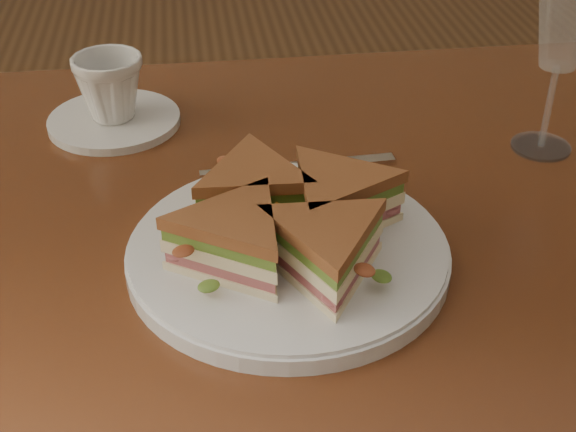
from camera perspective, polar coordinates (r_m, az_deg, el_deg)
The scene contains 9 objects.
table at distance 0.86m, azimuth 3.19°, elevation -5.43°, with size 1.20×0.80×0.75m.
plate at distance 0.73m, azimuth 0.00°, elevation -2.72°, with size 0.29×0.29×0.02m, color silver.
sandwich_wedges at distance 0.71m, azimuth -0.00°, elevation -0.33°, with size 0.27×0.27×0.06m.
crisps_mound at distance 0.71m, azimuth 0.00°, elevation -0.60°, with size 0.09×0.09×0.05m, color #BE6F18, non-canonical shape.
spoon at distance 0.83m, azimuth -1.63°, elevation 1.92°, with size 0.18×0.04×0.01m.
knife at distance 0.87m, azimuth 0.27°, elevation 3.45°, with size 0.22×0.03×0.00m.
wine_glass at distance 0.90m, azimuth 19.12°, elevation 12.79°, with size 0.07×0.07×0.21m.
saucer at distance 0.99m, azimuth -12.24°, elevation 6.65°, with size 0.16×0.16×0.01m, color silver.
coffee_cup at distance 0.97m, azimuth -12.55°, elevation 8.91°, with size 0.08×0.08×0.08m, color silver.
Camera 1 is at (-0.14, -0.65, 1.20)m, focal length 50.00 mm.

